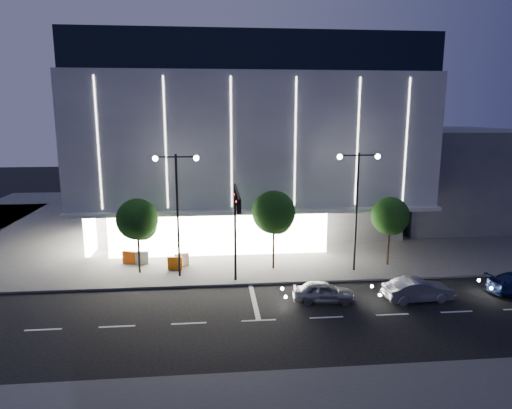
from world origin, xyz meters
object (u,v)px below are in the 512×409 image
Objects in this scene: tree_mid at (274,215)px; barrier_b at (142,258)px; barrier_d at (182,260)px; car_second at (418,290)px; street_lamp_east at (357,194)px; traffic_mast at (236,217)px; tree_right at (390,218)px; barrier_a at (129,257)px; tree_left at (138,222)px; street_lamp_west at (177,197)px; car_lead at (324,292)px; barrier_c at (175,263)px.

tree_mid reaches higher than barrier_b.
barrier_b and barrier_d have the same top height.
tree_mid reaches higher than car_second.
street_lamp_east is 2.06× the size of car_second.
barrier_d is at bearing 129.40° from traffic_mast.
street_lamp_east is at bearing -161.37° from tree_right.
street_lamp_east is 18.21m from barrier_a.
tree_mid is (3.03, 3.68, -0.69)m from traffic_mast.
tree_mid is at bearing 180.00° from tree_right.
car_second is at bearing -23.01° from barrier_b.
tree_left is at bearing -41.09° from barrier_a.
traffic_mast is 4.89m from street_lamp_west.
car_lead is at bearing -11.36° from barrier_a.
barrier_a and barrier_c have the same top height.
tree_mid is 5.59× the size of barrier_d.
street_lamp_west is (-4.00, 2.66, 0.93)m from traffic_mast.
street_lamp_west is 7.43m from barrier_a.
car_lead is (-3.63, -5.27, -5.29)m from street_lamp_east.
street_lamp_west is 3.69m from tree_left.
street_lamp_west is at bearing -41.77° from barrier_b.
street_lamp_east is 2.30× the size of car_lead.
barrier_a is at bearing 174.23° from barrier_b.
street_lamp_east reaches higher than tree_left.
car_second is 21.41m from barrier_a.
car_lead is at bearing -69.59° from tree_mid.
tree_right reaches higher than barrier_d.
car_lead is (5.37, -2.61, -4.36)m from traffic_mast.
barrier_a is at bearing 169.12° from tree_mid.
car_second is at bearing -67.06° from street_lamp_east.
barrier_b is at bearing 136.18° from street_lamp_west.
barrier_a is at bearing 144.36° from traffic_mast.
car_second is 3.98× the size of barrier_d.
tree_left is (-15.97, 1.02, -1.92)m from street_lamp_east.
barrier_d is at bearing 170.40° from street_lamp_east.
barrier_d is (0.44, 0.81, 0.00)m from barrier_c.
barrier_c is at bearing 177.20° from tree_mid.
barrier_a is at bearing 65.22° from car_lead.
traffic_mast is at bearing 70.98° from car_second.
barrier_c is at bearing 63.05° from car_lead.
street_lamp_west is at bearing 65.51° from car_second.
street_lamp_west is at bearing 180.00° from street_lamp_east.
tree_mid is at bearing 50.58° from traffic_mast.
barrier_d is at bearing 58.63° from car_second.
tree_mid is 8.33m from barrier_c.
traffic_mast is at bearing -36.76° from barrier_c.
tree_right reaches higher than barrier_a.
tree_mid reaches higher than car_lead.
barrier_d is at bearing 58.64° from car_lead.
tree_left is 19.81m from car_second.
tree_left is 4.66m from barrier_d.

